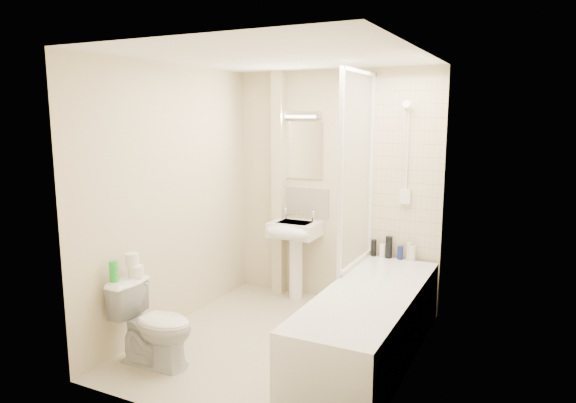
% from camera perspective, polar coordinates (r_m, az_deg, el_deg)
% --- Properties ---
extents(floor, '(2.50, 2.50, 0.00)m').
position_cam_1_polar(floor, '(4.59, -0.93, -15.55)').
color(floor, beige).
rests_on(floor, ground).
extents(wall_back, '(2.20, 0.02, 2.40)m').
position_cam_1_polar(wall_back, '(5.35, 5.18, 1.52)').
color(wall_back, beige).
rests_on(wall_back, ground).
extents(wall_left, '(0.02, 2.50, 2.40)m').
position_cam_1_polar(wall_left, '(4.82, -12.69, 0.42)').
color(wall_left, beige).
rests_on(wall_left, ground).
extents(wall_right, '(0.02, 2.50, 2.40)m').
position_cam_1_polar(wall_right, '(3.85, 13.75, -1.92)').
color(wall_right, beige).
rests_on(wall_right, ground).
extents(ceiling, '(2.20, 2.50, 0.02)m').
position_cam_1_polar(ceiling, '(4.17, -1.02, 15.79)').
color(ceiling, white).
rests_on(ceiling, wall_back).
extents(tile_back, '(0.70, 0.01, 1.75)m').
position_cam_1_polar(tile_back, '(5.09, 13.09, 3.44)').
color(tile_back, beige).
rests_on(tile_back, wall_back).
extents(tile_right, '(0.01, 2.10, 1.75)m').
position_cam_1_polar(tile_right, '(3.94, 14.13, 1.65)').
color(tile_right, beige).
rests_on(tile_right, wall_right).
extents(pipe_boxing, '(0.12, 0.12, 2.40)m').
position_cam_1_polar(pipe_boxing, '(5.54, -1.03, 1.85)').
color(pipe_boxing, beige).
rests_on(pipe_boxing, ground).
extents(splashback, '(0.60, 0.02, 0.30)m').
position_cam_1_polar(splashback, '(5.50, 1.62, -0.01)').
color(splashback, beige).
rests_on(splashback, wall_back).
extents(mirror, '(0.46, 0.01, 0.60)m').
position_cam_1_polar(mirror, '(5.43, 1.64, 5.71)').
color(mirror, white).
rests_on(mirror, wall_back).
extents(strip_light, '(0.42, 0.07, 0.07)m').
position_cam_1_polar(strip_light, '(5.40, 1.56, 9.62)').
color(strip_light, silver).
rests_on(strip_light, wall_back).
extents(bathtub, '(0.70, 2.10, 0.55)m').
position_cam_1_polar(bathtub, '(4.32, 9.00, -13.12)').
color(bathtub, white).
rests_on(bathtub, ground).
extents(shower_screen, '(0.04, 0.92, 1.80)m').
position_cam_1_polar(shower_screen, '(4.76, 7.76, 3.49)').
color(shower_screen, white).
rests_on(shower_screen, bathtub).
extents(shower_fixture, '(0.10, 0.16, 0.99)m').
position_cam_1_polar(shower_fixture, '(5.03, 13.00, 4.76)').
color(shower_fixture, white).
rests_on(shower_fixture, wall_back).
extents(pedestal_sink, '(0.50, 0.47, 0.96)m').
position_cam_1_polar(pedestal_sink, '(5.37, 0.59, -4.12)').
color(pedestal_sink, white).
rests_on(pedestal_sink, ground).
extents(bottle_black_a, '(0.05, 0.05, 0.17)m').
position_cam_1_polar(bottle_black_a, '(5.23, 9.51, -5.11)').
color(bottle_black_a, black).
rests_on(bottle_black_a, bathtub).
extents(bottle_white_a, '(0.06, 0.06, 0.13)m').
position_cam_1_polar(bottle_white_a, '(5.21, 10.44, -5.40)').
color(bottle_white_a, white).
rests_on(bottle_white_a, bathtub).
extents(bottle_black_b, '(0.07, 0.07, 0.22)m').
position_cam_1_polar(bottle_black_b, '(5.18, 11.15, -5.01)').
color(bottle_black_b, black).
rests_on(bottle_black_b, bathtub).
extents(bottle_blue, '(0.05, 0.05, 0.13)m').
position_cam_1_polar(bottle_blue, '(5.16, 12.36, -5.58)').
color(bottle_blue, navy).
rests_on(bottle_blue, bathtub).
extents(bottle_cream, '(0.05, 0.05, 0.18)m').
position_cam_1_polar(bottle_cream, '(5.14, 13.31, -5.43)').
color(bottle_cream, beige).
rests_on(bottle_cream, bathtub).
extents(bottle_white_b, '(0.06, 0.06, 0.15)m').
position_cam_1_polar(bottle_white_b, '(5.14, 13.63, -5.63)').
color(bottle_white_b, white).
rests_on(bottle_white_b, bathtub).
extents(toilet, '(0.40, 0.67, 0.67)m').
position_cam_1_polar(toilet, '(4.26, -14.63, -13.02)').
color(toilet, white).
rests_on(toilet, ground).
extents(toilet_roll_lower, '(0.12, 0.12, 0.09)m').
position_cam_1_polar(toilet_roll_lower, '(4.33, -16.57, -7.43)').
color(toilet_roll_lower, white).
rests_on(toilet_roll_lower, toilet).
extents(toilet_roll_upper, '(0.11, 0.11, 0.10)m').
position_cam_1_polar(toilet_roll_upper, '(4.31, -16.92, -6.19)').
color(toilet_roll_upper, white).
rests_on(toilet_roll_upper, toilet_roll_lower).
extents(green_bottle, '(0.07, 0.07, 0.17)m').
position_cam_1_polar(green_bottle, '(4.24, -18.79, -7.37)').
color(green_bottle, green).
rests_on(green_bottle, toilet).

